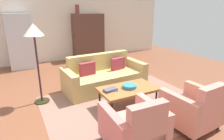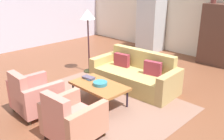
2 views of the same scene
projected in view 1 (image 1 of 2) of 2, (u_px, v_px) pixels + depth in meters
name	position (u px, v px, depth m)	size (l,w,h in m)	color
ground_plane	(97.00, 100.00, 4.40)	(11.33, 11.33, 0.00)	brown
wall_back	(55.00, 25.00, 7.33)	(9.44, 0.12, 2.80)	beige
area_rug	(126.00, 105.00, 4.17)	(3.40, 2.60, 0.01)	#8A6455
couch	(104.00, 77.00, 5.04)	(2.15, 1.03, 0.86)	tan
coffee_table	(128.00, 90.00, 4.01)	(1.20, 0.70, 0.43)	black
armchair_left	(136.00, 129.00, 2.78)	(0.83, 0.83, 0.88)	#332312
armchair_right	(194.00, 110.00, 3.31)	(0.85, 0.85, 0.88)	#3C2710
fruit_bowl	(129.00, 86.00, 4.00)	(0.29, 0.29, 0.07)	teal
book_stack	(110.00, 90.00, 3.86)	(0.29, 0.19, 0.05)	#3B618D
cabinet	(88.00, 37.00, 7.73)	(1.20, 0.51, 1.80)	#513228
vase_tall	(77.00, 9.00, 7.22)	(0.16, 0.16, 0.32)	brown
refrigerator	(20.00, 41.00, 6.54)	(0.80, 0.73, 1.85)	#B7BABF
floor_lamp	(34.00, 37.00, 3.89)	(0.40, 0.40, 1.72)	black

